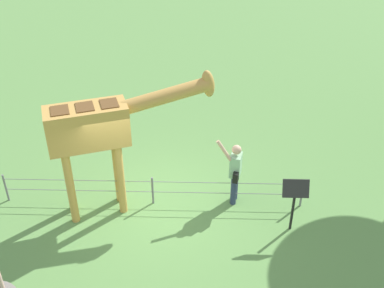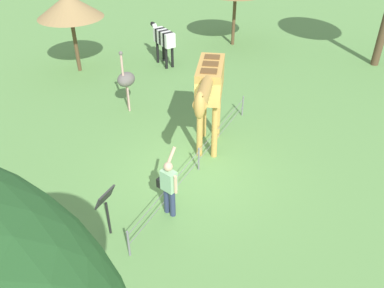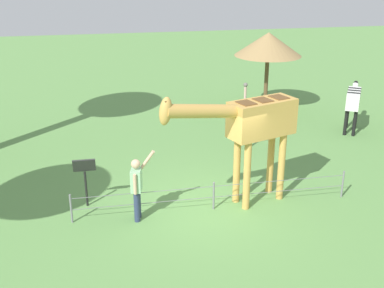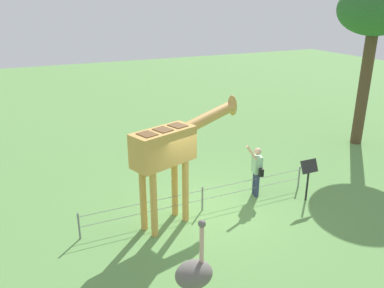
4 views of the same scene
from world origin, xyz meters
TOP-DOWN VIEW (x-y plane):
  - ground_plane at (0.00, 0.00)m, footprint 60.00×60.00m
  - giraffe at (-0.97, -0.06)m, footprint 3.66×1.68m
  - visitor at (1.92, 0.25)m, footprint 0.64×0.59m
  - info_sign at (3.15, -0.68)m, footprint 0.56×0.21m
  - wire_fence at (0.00, 0.12)m, footprint 7.05×0.05m

SIDE VIEW (x-z plane):
  - ground_plane at x=0.00m, z-range 0.00..0.00m
  - wire_fence at x=0.00m, z-range 0.03..0.78m
  - visitor at x=1.92m, z-range 0.03..1.78m
  - info_sign at x=3.15m, z-range 0.29..1.61m
  - giraffe at x=-0.97m, z-range 0.54..3.75m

